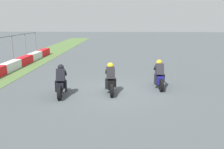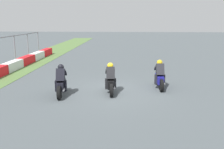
# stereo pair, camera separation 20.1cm
# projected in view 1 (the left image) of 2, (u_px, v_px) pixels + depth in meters

# --- Properties ---
(ground_plane) EXTENTS (120.00, 120.00, 0.00)m
(ground_plane) POSITION_uv_depth(u_px,v_px,m) (112.00, 91.00, 12.84)
(ground_plane) COLOR #484F52
(rider_lane_a) EXTENTS (2.04, 0.55, 1.51)m
(rider_lane_a) POSITION_uv_depth(u_px,v_px,m) (159.00, 76.00, 13.39)
(rider_lane_a) COLOR black
(rider_lane_a) RESTS_ON ground_plane
(rider_lane_b) EXTENTS (2.04, 0.58, 1.51)m
(rider_lane_b) POSITION_uv_depth(u_px,v_px,m) (111.00, 81.00, 12.47)
(rider_lane_b) COLOR black
(rider_lane_b) RESTS_ON ground_plane
(rider_lane_c) EXTENTS (2.04, 0.57, 1.51)m
(rider_lane_c) POSITION_uv_depth(u_px,v_px,m) (61.00, 83.00, 12.03)
(rider_lane_c) COLOR black
(rider_lane_c) RESTS_ON ground_plane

